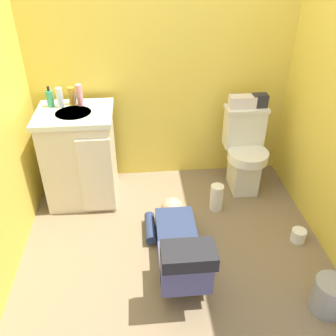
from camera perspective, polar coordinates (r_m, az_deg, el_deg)
name	(u,v)px	position (r m, az deg, el deg)	size (l,w,h in m)	color
ground_plane	(173,243)	(2.85, 0.73, -11.68)	(2.73, 2.96, 0.04)	#7D6A4F
wall_back	(161,47)	(3.15, -1.10, 18.45)	(2.39, 0.08, 2.40)	#E6C94A
toilet	(245,151)	(3.28, 11.96, 2.61)	(0.36, 0.46, 0.75)	silver
vanity_cabinet	(81,156)	(3.13, -13.59, 1.85)	(0.60, 0.53, 0.82)	beige
faucet	(75,99)	(3.06, -14.45, 10.52)	(0.02, 0.02, 0.10)	silver
person_plumber	(179,247)	(2.55, 1.76, -12.30)	(0.39, 1.06, 0.52)	navy
tissue_box	(242,102)	(3.16, 11.61, 10.19)	(0.22, 0.11, 0.10)	silver
toiletry_bag	(260,100)	(3.20, 14.24, 10.27)	(0.12, 0.09, 0.11)	#26262D
soap_dispenser	(50,98)	(3.08, -18.08, 10.38)	(0.06, 0.06, 0.17)	#358F64
bottle_clear	(60,98)	(3.04, -16.65, 10.57)	(0.05, 0.05, 0.16)	silver
bottle_amber	(72,96)	(3.07, -14.91, 10.90)	(0.05, 0.05, 0.14)	gold
bottle_pink	(80,95)	(3.03, -13.74, 11.09)	(0.05, 0.05, 0.17)	pink
trash_can	(329,296)	(2.56, 24.04, -17.86)	(0.21, 0.21, 0.23)	gray
paper_towel_roll	(217,197)	(3.09, 7.65, -4.61)	(0.11, 0.11, 0.23)	white
toilet_paper_roll	(298,235)	(2.98, 19.82, -9.94)	(0.11, 0.11, 0.10)	white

